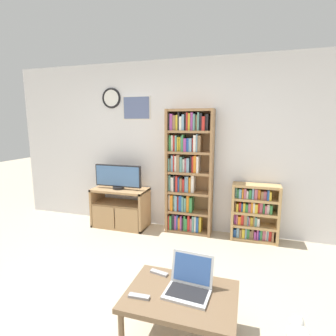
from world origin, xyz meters
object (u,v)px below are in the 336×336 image
(bookshelf_tall, at_px, (187,172))
(remote_near_laptop, at_px, (139,296))
(laptop, at_px, (189,283))
(remote_far_from_laptop, at_px, (159,273))
(bookshelf_short, at_px, (254,213))
(tv_stand, at_px, (120,208))
(television, at_px, (118,177))
(coffee_table, at_px, (181,299))

(bookshelf_tall, distance_m, remote_near_laptop, 2.25)
(laptop, distance_m, remote_far_from_laptop, 0.33)
(bookshelf_short, distance_m, remote_far_from_laptop, 2.01)
(bookshelf_short, relative_size, laptop, 2.31)
(laptop, xyz_separation_m, remote_far_from_laptop, (-0.29, 0.15, -0.06))
(tv_stand, bearing_deg, bookshelf_short, 3.47)
(tv_stand, bearing_deg, remote_far_from_laptop, -53.83)
(television, relative_size, remote_near_laptop, 4.77)
(remote_far_from_laptop, bearing_deg, bookshelf_short, 168.55)
(remote_near_laptop, bearing_deg, tv_stand, -152.65)
(bookshelf_tall, relative_size, laptop, 5.27)
(tv_stand, height_order, laptop, laptop)
(coffee_table, height_order, remote_near_laptop, remote_near_laptop)
(tv_stand, xyz_separation_m, remote_far_from_laptop, (1.26, -1.72, 0.09))
(bookshelf_tall, distance_m, remote_far_from_laptop, 1.93)
(bookshelf_short, height_order, laptop, bookshelf_short)
(bookshelf_short, xyz_separation_m, remote_far_from_laptop, (-0.79, -1.84, 0.01))
(tv_stand, relative_size, laptop, 2.49)
(television, xyz_separation_m, coffee_table, (1.52, -1.91, -0.47))
(coffee_table, bearing_deg, television, 128.43)
(bookshelf_short, height_order, coffee_table, bookshelf_short)
(television, relative_size, remote_far_from_laptop, 4.67)
(coffee_table, bearing_deg, remote_far_from_laptop, 140.84)
(remote_near_laptop, bearing_deg, remote_far_from_laptop, 169.66)
(remote_near_laptop, bearing_deg, bookshelf_short, 155.74)
(bookshelf_tall, xyz_separation_m, coffee_table, (0.43, -2.04, -0.59))
(coffee_table, bearing_deg, tv_stand, 128.04)
(television, bearing_deg, tv_stand, 14.30)
(bookshelf_tall, xyz_separation_m, remote_far_from_laptop, (0.18, -1.85, -0.53))
(bookshelf_short, relative_size, remote_far_from_laptop, 4.94)
(remote_far_from_laptop, bearing_deg, bookshelf_tall, -162.50)
(tv_stand, height_order, coffee_table, tv_stand)
(television, bearing_deg, laptop, -49.86)
(tv_stand, height_order, remote_far_from_laptop, tv_stand)
(remote_near_laptop, bearing_deg, television, -152.24)
(laptop, relative_size, remote_far_from_laptop, 2.14)
(remote_near_laptop, distance_m, remote_far_from_laptop, 0.34)
(tv_stand, relative_size, bookshelf_short, 1.08)
(bookshelf_tall, height_order, remote_near_laptop, bookshelf_tall)
(television, xyz_separation_m, bookshelf_short, (2.07, 0.13, -0.42))
(bookshelf_short, relative_size, coffee_table, 0.98)
(remote_near_laptop, bearing_deg, coffee_table, 112.13)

